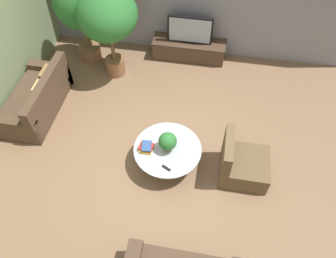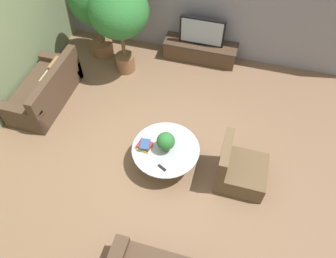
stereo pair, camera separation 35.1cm
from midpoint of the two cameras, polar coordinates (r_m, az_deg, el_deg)
name	(u,v)px [view 1 (the left image)]	position (r m, az deg, el deg)	size (l,w,h in m)	color
ground_plane	(163,160)	(5.94, -2.63, -5.44)	(24.00, 24.00, 0.00)	brown
media_console	(189,49)	(7.75, 2.32, 13.69)	(1.66, 0.50, 0.43)	#473323
television	(190,30)	(7.45, 2.45, 16.82)	(0.99, 0.13, 0.63)	black
coffee_table	(168,153)	(5.67, -1.85, -4.21)	(1.16, 1.16, 0.41)	#756656
couch_by_wall	(37,99)	(7.04, -23.15, 4.71)	(0.84, 1.73, 0.84)	#4C3828
armchair_wicker	(241,164)	(5.67, 10.91, -6.09)	(0.80, 0.76, 0.86)	brown
potted_palm_tall	(79,6)	(7.39, -16.60, 19.82)	(1.03, 1.03, 1.96)	brown
potted_palm_corner	(107,17)	(6.76, -12.05, 18.54)	(1.18, 1.18, 1.99)	brown
potted_plant_tabletop	(168,142)	(5.41, -1.92, -2.27)	(0.31, 0.31, 0.37)	brown
book_stack	(146,147)	(5.56, -5.59, -3.22)	(0.26, 0.24, 0.11)	gold
remote_black	(166,168)	(5.35, -2.19, -6.88)	(0.04, 0.16, 0.02)	black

